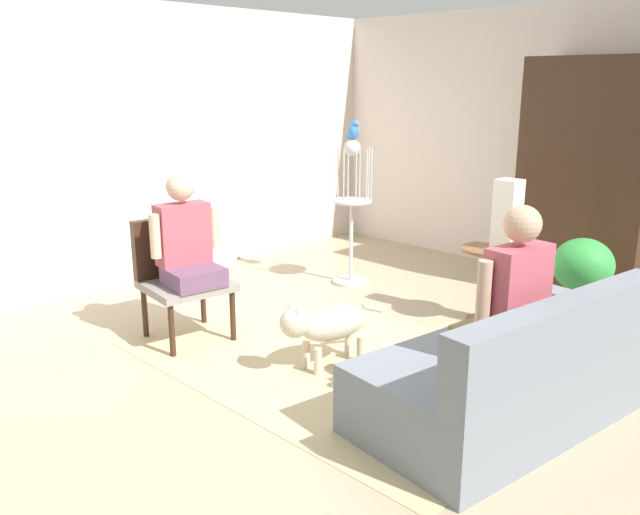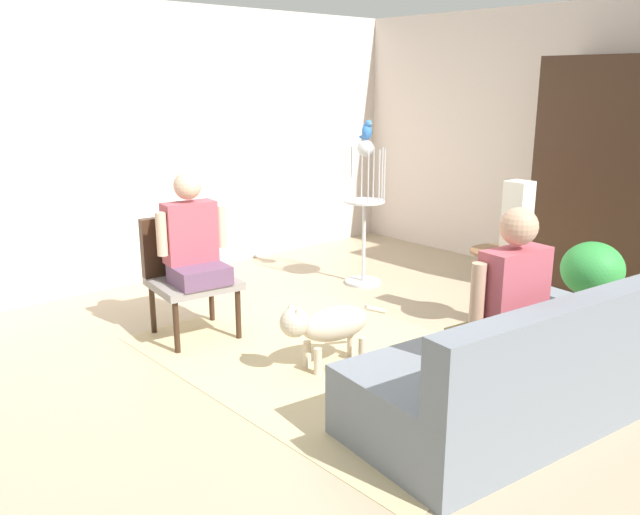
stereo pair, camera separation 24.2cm
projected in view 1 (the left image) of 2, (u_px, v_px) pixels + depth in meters
The scene contains 15 objects.
ground_plane at pixel (339, 359), 4.79m from camera, with size 7.49×7.49×0.00m, color tan.
back_wall at pixel (557, 144), 6.61m from camera, with size 6.04×0.12×2.69m, color silver.
left_wall at pixel (158, 144), 6.54m from camera, with size 0.12×6.85×2.69m, color silver.
area_rug at pixel (339, 362), 4.72m from camera, with size 2.99×1.96×0.01m, color #C6B284.
couch at pixel (512, 375), 3.85m from camera, with size 1.16×1.88×0.84m.
armchair at pixel (179, 268), 5.12m from camera, with size 0.66×0.68×0.93m.
person_on_couch at pixel (511, 295), 3.73m from camera, with size 0.45×0.56×0.88m.
person_on_armchair at pixel (186, 240), 4.94m from camera, with size 0.46×0.55×0.84m.
round_end_table at pixel (487, 279), 5.40m from camera, with size 0.46×0.46×0.65m.
dog at pixel (326, 325), 4.57m from camera, with size 0.33×0.85×0.52m.
bird_cage_stand at pixel (352, 212), 6.40m from camera, with size 0.39×0.39×1.42m.
parrot at pixel (354, 130), 6.19m from camera, with size 0.17×0.10×0.19m.
potted_plant at pixel (581, 280), 4.85m from camera, with size 0.44×0.44×0.85m.
column_lamp at pixel (504, 255), 5.31m from camera, with size 0.20×0.20×1.21m.
armoire_cabinet at pixel (589, 179), 6.04m from camera, with size 1.18×0.56×2.17m, color #382316.
Camera 1 is at (3.04, -3.23, 1.96)m, focal length 36.99 mm.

